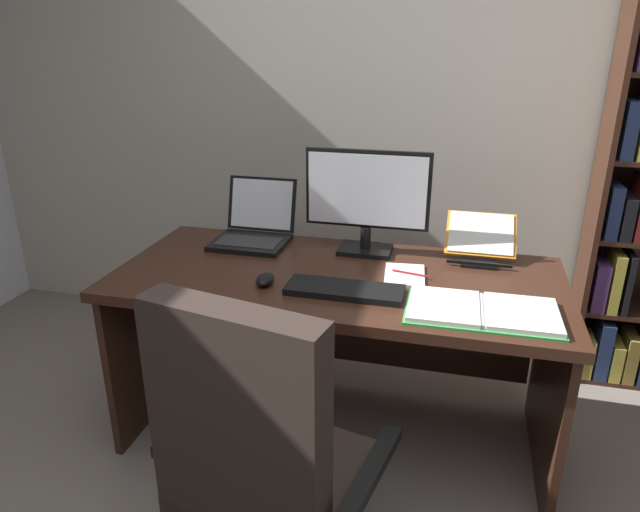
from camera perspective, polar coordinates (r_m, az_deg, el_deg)
The scene contains 11 objects.
wall_back at distance 2.99m, azimuth 10.31°, elevation 17.36°, with size 5.65×0.12×2.83m, color beige.
desk at distance 2.36m, azimuth 2.08°, elevation -5.46°, with size 1.72×0.78×0.74m.
office_chair at distance 1.72m, azimuth -5.56°, elevation -21.63°, with size 0.67×0.60×1.03m.
monitor at distance 2.37m, azimuth 4.69°, elevation 5.47°, with size 0.52×0.16×0.43m.
laptop at distance 2.56m, azimuth -6.59°, elevation 2.66°, with size 0.32×0.33×0.26m.
keyboard at distance 2.05m, azimuth 2.47°, elevation -3.40°, with size 0.42×0.15×0.02m, color black.
computer_mouse at distance 2.12m, azimuth -5.50°, elevation -2.36°, with size 0.06×0.10×0.04m, color black.
reading_stand_with_book at distance 2.44m, azimuth 15.69°, elevation 1.65°, with size 0.28×0.26×0.16m.
open_binder at distance 1.97m, azimuth 15.87°, elevation -5.28°, with size 0.51×0.28×0.02m.
notepad at distance 2.21m, azimuth 8.43°, elevation -1.88°, with size 0.15×0.21×0.01m, color white.
pen at distance 2.21m, azimuth 8.96°, elevation -1.71°, with size 0.01×0.01×0.14m, color maroon.
Camera 1 is at (0.22, -0.95, 1.61)m, focal length 32.11 mm.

